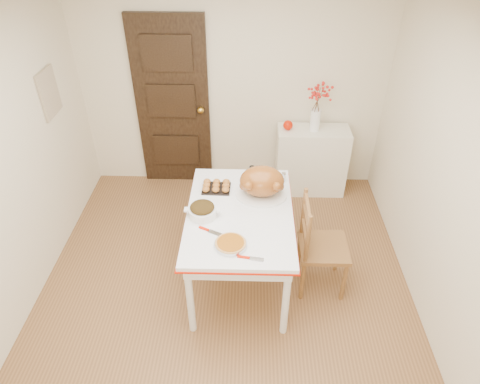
{
  "coord_description": "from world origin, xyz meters",
  "views": [
    {
      "loc": [
        0.21,
        -2.62,
        3.15
      ],
      "look_at": [
        0.13,
        0.32,
        1.0
      ],
      "focal_mm": 31.96,
      "sensor_mm": 36.0,
      "label": 1
    }
  ],
  "objects_px": {
    "kitchen_table": "(240,247)",
    "chair_oak": "(324,245)",
    "turkey_platter": "(262,183)",
    "sideboard": "(311,161)",
    "pumpkin_pie": "(231,243)"
  },
  "relations": [
    {
      "from": "chair_oak",
      "to": "turkey_platter",
      "type": "height_order",
      "value": "turkey_platter"
    },
    {
      "from": "pumpkin_pie",
      "to": "kitchen_table",
      "type": "bearing_deg",
      "value": 81.8
    },
    {
      "from": "turkey_platter",
      "to": "pumpkin_pie",
      "type": "xyz_separation_m",
      "value": [
        -0.25,
        -0.67,
        -0.12
      ]
    },
    {
      "from": "kitchen_table",
      "to": "turkey_platter",
      "type": "height_order",
      "value": "turkey_platter"
    },
    {
      "from": "kitchen_table",
      "to": "pumpkin_pie",
      "type": "relative_size",
      "value": 5.4
    },
    {
      "from": "sideboard",
      "to": "pumpkin_pie",
      "type": "xyz_separation_m",
      "value": [
        -0.88,
        -1.94,
        0.43
      ]
    },
    {
      "from": "pumpkin_pie",
      "to": "turkey_platter",
      "type": "bearing_deg",
      "value": 69.34
    },
    {
      "from": "chair_oak",
      "to": "turkey_platter",
      "type": "bearing_deg",
      "value": 63.05
    },
    {
      "from": "turkey_platter",
      "to": "kitchen_table",
      "type": "bearing_deg",
      "value": -133.63
    },
    {
      "from": "chair_oak",
      "to": "pumpkin_pie",
      "type": "xyz_separation_m",
      "value": [
        -0.82,
        -0.38,
        0.36
      ]
    },
    {
      "from": "kitchen_table",
      "to": "turkey_platter",
      "type": "relative_size",
      "value": 2.95
    },
    {
      "from": "kitchen_table",
      "to": "chair_oak",
      "type": "bearing_deg",
      "value": -3.7
    },
    {
      "from": "sideboard",
      "to": "kitchen_table",
      "type": "xyz_separation_m",
      "value": [
        -0.82,
        -1.51,
        -0.0
      ]
    },
    {
      "from": "sideboard",
      "to": "kitchen_table",
      "type": "distance_m",
      "value": 1.72
    },
    {
      "from": "turkey_platter",
      "to": "pumpkin_pie",
      "type": "distance_m",
      "value": 0.72
    }
  ]
}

